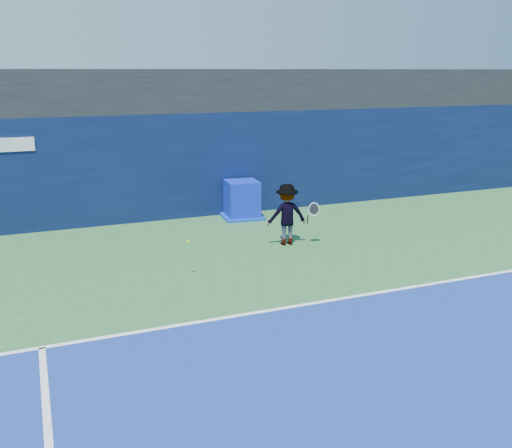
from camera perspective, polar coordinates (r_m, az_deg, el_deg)
name	(u,v)px	position (r m, az deg, el deg)	size (l,w,h in m)	color
ground	(430,380)	(8.58, 17.01, -14.69)	(80.00, 80.00, 0.00)	#2D6432
baseline	(327,301)	(10.80, 7.08, -7.65)	(24.00, 0.10, 0.01)	white
stadium_band	(196,89)	(17.88, -6.01, 13.23)	(36.00, 3.00, 1.20)	black
back_wall_assembly	(207,163)	(17.12, -4.91, 6.11)	(36.00, 1.03, 3.00)	#0A153B
equipment_cart	(242,201)	(16.58, -1.41, 2.33)	(1.22, 1.22, 1.08)	#0D1EB8
tennis_player	(287,214)	(13.96, 3.09, 0.96)	(1.25, 0.72, 1.51)	white
tennis_ball	(188,242)	(11.77, -6.85, -1.78)	(0.07, 0.07, 0.07)	#B0DA18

